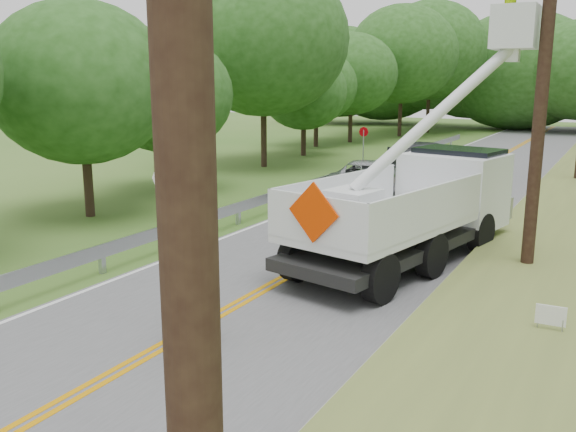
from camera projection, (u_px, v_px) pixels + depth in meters
The scene contains 12 objects.
ground at pixel (104, 381), 9.66m from camera, with size 140.00×140.00×0.00m, color #2D5D19.
road at pixel (398, 214), 21.60m from camera, with size 7.20×96.00×0.03m.
guardrail at pixel (309, 186), 24.16m from camera, with size 0.18×48.00×0.77m.
utility_poles at pixel (575, 61), 20.65m from camera, with size 1.60×43.30×10.00m.
treeline_left at pixel (345, 58), 40.54m from camera, with size 11.17×55.41×11.52m.
treeline_horizon at pixel (563, 71), 56.04m from camera, with size 56.41×14.44×11.09m.
flagger at pixel (194, 282), 10.58m from camera, with size 1.25×0.60×3.38m.
bucket_truck at pixel (430, 194), 16.24m from camera, with size 4.77×8.16×7.49m.
suv_silver at pixel (369, 177), 24.99m from camera, with size 2.43×5.27×1.47m, color #AEB2B6.
suv_darkgrey at pixel (424, 158), 30.62m from camera, with size 2.30×5.67×1.64m, color #3C3E43.
stop_sign_permanent at pixel (363, 143), 30.86m from camera, with size 0.50×0.06×2.35m.
yard_sign at pixel (551, 317), 10.83m from camera, with size 0.52×0.06×0.75m.
Camera 1 is at (6.86, -6.32, 4.64)m, focal length 38.15 mm.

